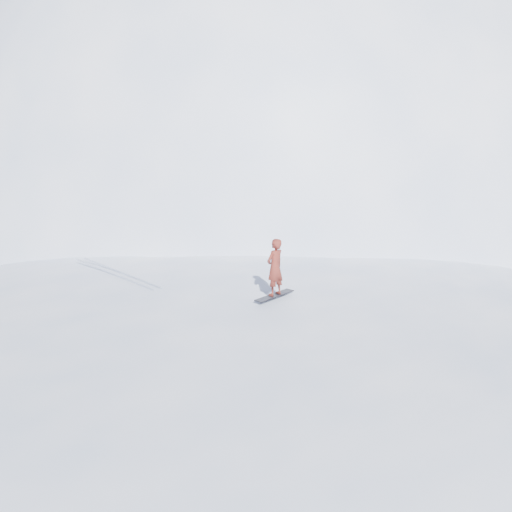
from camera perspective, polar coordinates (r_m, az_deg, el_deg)
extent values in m
plane|color=white|center=(15.42, -2.91, -13.42)|extent=(400.00, 400.00, 0.00)
ellipsoid|color=white|center=(18.23, -5.49, -9.15)|extent=(36.00, 28.00, 4.80)
ellipsoid|color=white|center=(48.27, 2.02, 4.85)|extent=(60.00, 56.00, 56.00)
ellipsoid|color=white|center=(36.76, -6.98, 2.17)|extent=(28.00, 24.00, 18.00)
ellipsoid|color=white|center=(12.30, -14.23, -21.33)|extent=(6.00, 5.40, 0.80)
ellipsoid|color=white|center=(16.65, 18.05, -11.99)|extent=(5.00, 4.50, 0.70)
ellipsoid|color=white|center=(19.66, -17.68, -8.04)|extent=(7.00, 6.30, 1.00)
ellipsoid|color=white|center=(22.37, 6.54, -4.92)|extent=(4.00, 3.60, 0.60)
cube|color=black|center=(14.43, 2.35, -4.93)|extent=(1.64, 0.63, 0.03)
imported|color=maroon|center=(14.18, 2.38, -1.41)|extent=(0.73, 0.56, 1.80)
cube|color=silver|center=(17.93, -17.75, -1.94)|extent=(0.94, 5.94, 0.04)
cube|color=silver|center=(18.03, -16.78, -1.80)|extent=(0.88, 5.95, 0.04)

